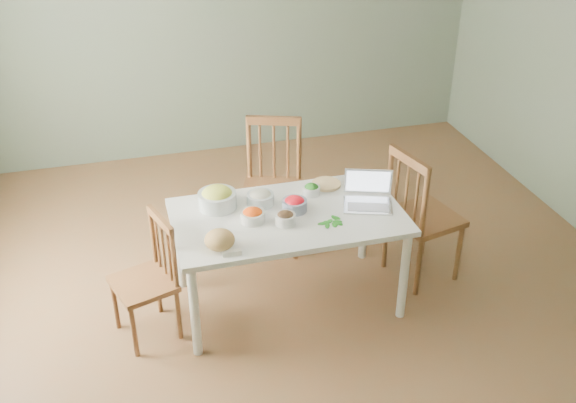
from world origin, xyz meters
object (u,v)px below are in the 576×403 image
object	(u,v)px
laptop	(369,192)
bread_boule	(220,240)
dining_table	(288,259)
chair_left	(143,281)
chair_far	(272,188)
bowl_squash	(217,197)
chair_right	(425,214)

from	to	relation	value
laptop	bread_boule	bearing A→B (deg)	-148.40
dining_table	chair_left	bearing A→B (deg)	-174.86
dining_table	chair_far	size ratio (longest dim) A/B	1.48
dining_table	bowl_squash	size ratio (longest dim) A/B	5.91
chair_far	chair_left	size ratio (longest dim) A/B	1.20
bread_boule	bowl_squash	distance (m)	0.50
chair_far	bread_boule	size ratio (longest dim) A/B	5.50
chair_far	chair_left	xyz separation A→B (m)	(-1.07, -0.82, -0.09)
dining_table	chair_left	size ratio (longest dim) A/B	1.78
bread_boule	laptop	size ratio (longest dim) A/B	0.58
bowl_squash	chair_far	bearing A→B (deg)	45.09
chair_far	bowl_squash	bearing A→B (deg)	-115.44
chair_left	laptop	world-z (taller)	laptop
chair_far	laptop	world-z (taller)	chair_far
dining_table	laptop	xyz separation A→B (m)	(0.55, -0.04, 0.47)
dining_table	chair_right	size ratio (longest dim) A/B	1.48
chair_far	laptop	xyz separation A→B (m)	(0.48, -0.77, 0.31)
chair_left	laptop	distance (m)	1.60
chair_right	laptop	xyz separation A→B (m)	(-0.50, -0.10, 0.31)
dining_table	bowl_squash	distance (m)	0.65
chair_far	chair_left	world-z (taller)	chair_far
dining_table	bowl_squash	xyz separation A→B (m)	(-0.44, 0.22, 0.44)
chair_left	bowl_squash	world-z (taller)	bowl_squash
bread_boule	bowl_squash	size ratio (longest dim) A/B	0.72
laptop	dining_table	bearing A→B (deg)	-165.22
chair_right	dining_table	bearing A→B (deg)	79.69
dining_table	laptop	world-z (taller)	laptop
chair_left	laptop	xyz separation A→B (m)	(1.55, 0.04, 0.40)
chair_far	chair_right	world-z (taller)	chair_right
chair_far	bowl_squash	xyz separation A→B (m)	(-0.51, -0.51, 0.28)
chair_far	bread_boule	xyz separation A→B (m)	(-0.58, -1.00, 0.26)
dining_table	bread_boule	size ratio (longest dim) A/B	8.16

